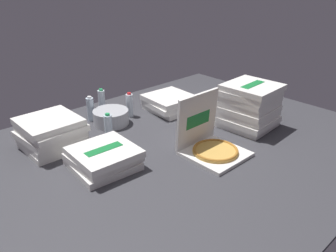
% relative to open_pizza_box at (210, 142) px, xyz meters
% --- Properties ---
extents(ground_plane, '(3.20, 2.40, 0.02)m').
position_rel_open_pizza_box_xyz_m(ground_plane, '(-0.16, 0.22, -0.09)').
color(ground_plane, '#38383D').
extents(open_pizza_box, '(0.39, 0.40, 0.42)m').
position_rel_open_pizza_box_xyz_m(open_pizza_box, '(0.00, 0.00, 0.00)').
color(open_pizza_box, white).
rests_on(open_pizza_box, ground_plane).
extents(pizza_stack_left_far, '(0.43, 0.43, 0.23)m').
position_rel_open_pizza_box_xyz_m(pizza_stack_left_far, '(-0.79, 0.84, 0.03)').
color(pizza_stack_left_far, white).
rests_on(pizza_stack_left_far, ground_plane).
extents(pizza_stack_center_far, '(0.44, 0.44, 0.14)m').
position_rel_open_pizza_box_xyz_m(pizza_stack_center_far, '(0.35, 0.79, -0.01)').
color(pizza_stack_center_far, white).
rests_on(pizza_stack_center_far, ground_plane).
extents(pizza_stack_right_far, '(0.43, 0.43, 0.14)m').
position_rel_open_pizza_box_xyz_m(pizza_stack_right_far, '(-0.66, 0.35, -0.01)').
color(pizza_stack_right_far, white).
rests_on(pizza_stack_right_far, ground_plane).
extents(pizza_stack_left_mid, '(0.44, 0.44, 0.37)m').
position_rel_open_pizza_box_xyz_m(pizza_stack_left_mid, '(0.57, 0.08, 0.10)').
color(pizza_stack_left_mid, white).
rests_on(pizza_stack_left_mid, ground_plane).
extents(ice_bucket, '(0.30, 0.30, 0.12)m').
position_rel_open_pizza_box_xyz_m(ice_bucket, '(-0.23, 0.90, -0.02)').
color(ice_bucket, '#B7BABF').
rests_on(ice_bucket, ground_plane).
extents(water_bottle_0, '(0.06, 0.06, 0.22)m').
position_rel_open_pizza_box_xyz_m(water_bottle_0, '(-0.41, 0.66, 0.02)').
color(water_bottle_0, silver).
rests_on(water_bottle_0, ground_plane).
extents(water_bottle_1, '(0.06, 0.06, 0.22)m').
position_rel_open_pizza_box_xyz_m(water_bottle_1, '(-0.32, 1.08, 0.02)').
color(water_bottle_1, silver).
rests_on(water_bottle_1, ground_plane).
extents(water_bottle_2, '(0.06, 0.06, 0.22)m').
position_rel_open_pizza_box_xyz_m(water_bottle_2, '(-0.01, 0.92, 0.02)').
color(water_bottle_2, white).
rests_on(water_bottle_2, ground_plane).
extents(water_bottle_3, '(0.06, 0.06, 0.22)m').
position_rel_open_pizza_box_xyz_m(water_bottle_3, '(-0.14, 1.18, 0.02)').
color(water_bottle_3, white).
rests_on(water_bottle_3, ground_plane).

